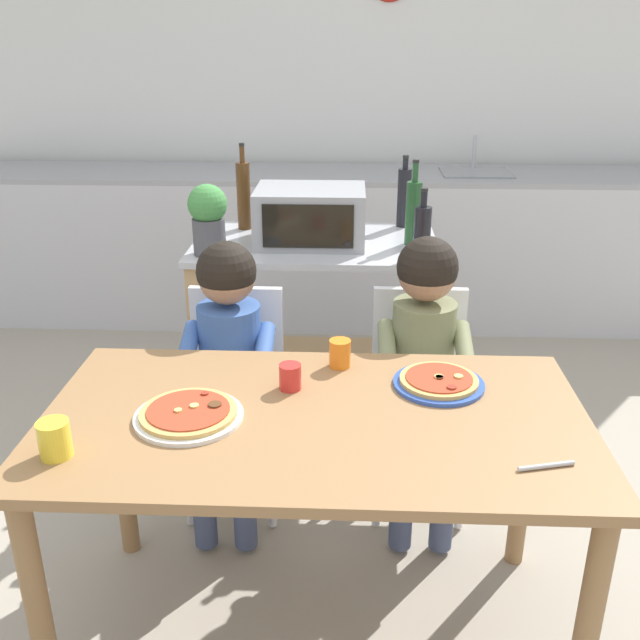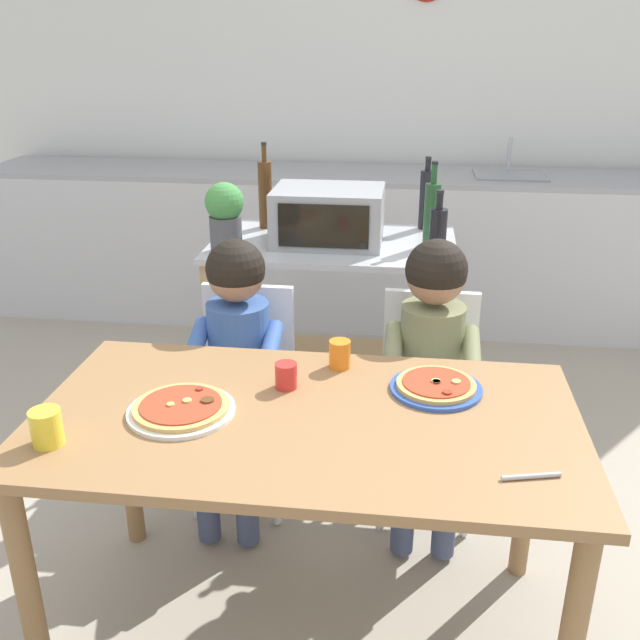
{
  "view_description": "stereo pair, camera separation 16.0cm",
  "coord_description": "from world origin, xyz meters",
  "px_view_note": "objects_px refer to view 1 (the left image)",
  "views": [
    {
      "loc": [
        0.09,
        -1.64,
        1.7
      ],
      "look_at": [
        0.0,
        0.3,
        0.89
      ],
      "focal_mm": 39.94,
      "sensor_mm": 36.0,
      "label": 1
    },
    {
      "loc": [
        0.25,
        -1.63,
        1.7
      ],
      "look_at": [
        0.0,
        0.3,
        0.89
      ],
      "focal_mm": 39.94,
      "sensor_mm": 36.0,
      "label": 2
    }
  ],
  "objects_px": {
    "bottle_clear_vinegar": "(404,197)",
    "bottle_brown_beer": "(244,195)",
    "bottle_squat_spirits": "(422,231)",
    "drinking_cup_red": "(290,377)",
    "serving_spoon": "(546,466)",
    "bottle_slim_sauce": "(413,212)",
    "dining_table": "(315,448)",
    "potted_herb_plant": "(208,217)",
    "dining_chair_left": "(235,383)",
    "pizza_plate_blue_rimmed": "(439,382)",
    "pizza_plate_white": "(189,414)",
    "kitchen_island_cart": "(316,306)",
    "drinking_cup_orange": "(340,353)",
    "drinking_cup_yellow": "(55,439)",
    "dining_chair_right": "(419,384)",
    "toaster_oven": "(310,216)",
    "child_in_blue_striped_shirt": "(227,348)",
    "child_in_olive_shirt": "(425,346)"
  },
  "relations": [
    {
      "from": "bottle_clear_vinegar",
      "to": "bottle_brown_beer",
      "type": "height_order",
      "value": "bottle_brown_beer"
    },
    {
      "from": "bottle_squat_spirits",
      "to": "drinking_cup_red",
      "type": "bearing_deg",
      "value": -117.44
    },
    {
      "from": "bottle_brown_beer",
      "to": "drinking_cup_red",
      "type": "height_order",
      "value": "bottle_brown_beer"
    },
    {
      "from": "bottle_brown_beer",
      "to": "serving_spoon",
      "type": "xyz_separation_m",
      "value": [
        0.93,
        -1.61,
        -0.28
      ]
    },
    {
      "from": "bottle_slim_sauce",
      "to": "bottle_brown_beer",
      "type": "xyz_separation_m",
      "value": [
        -0.72,
        0.21,
        0.02
      ]
    },
    {
      "from": "dining_table",
      "to": "drinking_cup_red",
      "type": "xyz_separation_m",
      "value": [
        -0.08,
        0.15,
        0.14
      ]
    },
    {
      "from": "potted_herb_plant",
      "to": "dining_chair_left",
      "type": "relative_size",
      "value": 0.34
    },
    {
      "from": "pizza_plate_blue_rimmed",
      "to": "pizza_plate_white",
      "type": "bearing_deg",
      "value": -162.46
    },
    {
      "from": "kitchen_island_cart",
      "to": "potted_herb_plant",
      "type": "distance_m",
      "value": 0.63
    },
    {
      "from": "bottle_squat_spirits",
      "to": "drinking_cup_orange",
      "type": "height_order",
      "value": "bottle_squat_spirits"
    },
    {
      "from": "dining_chair_left",
      "to": "bottle_squat_spirits",
      "type": "bearing_deg",
      "value": 23.91
    },
    {
      "from": "drinking_cup_yellow",
      "to": "dining_chair_right",
      "type": "bearing_deg",
      "value": 43.95
    },
    {
      "from": "dining_table",
      "to": "drinking_cup_orange",
      "type": "xyz_separation_m",
      "value": [
        0.06,
        0.3,
        0.14
      ]
    },
    {
      "from": "toaster_oven",
      "to": "child_in_blue_striped_shirt",
      "type": "relative_size",
      "value": 0.43
    },
    {
      "from": "pizza_plate_white",
      "to": "serving_spoon",
      "type": "bearing_deg",
      "value": -12.11
    },
    {
      "from": "potted_herb_plant",
      "to": "pizza_plate_white",
      "type": "bearing_deg",
      "value": -82.81
    },
    {
      "from": "bottle_clear_vinegar",
      "to": "dining_chair_left",
      "type": "relative_size",
      "value": 0.39
    },
    {
      "from": "bottle_squat_spirits",
      "to": "pizza_plate_blue_rimmed",
      "type": "distance_m",
      "value": 0.83
    },
    {
      "from": "pizza_plate_blue_rimmed",
      "to": "potted_herb_plant",
      "type": "bearing_deg",
      "value": 134.56
    },
    {
      "from": "bottle_brown_beer",
      "to": "serving_spoon",
      "type": "distance_m",
      "value": 1.88
    },
    {
      "from": "bottle_slim_sauce",
      "to": "dining_table",
      "type": "height_order",
      "value": "bottle_slim_sauce"
    },
    {
      "from": "bottle_brown_beer",
      "to": "dining_chair_right",
      "type": "height_order",
      "value": "bottle_brown_beer"
    },
    {
      "from": "child_in_olive_shirt",
      "to": "drinking_cup_yellow",
      "type": "height_order",
      "value": "child_in_olive_shirt"
    },
    {
      "from": "serving_spoon",
      "to": "dining_chair_right",
      "type": "bearing_deg",
      "value": 102.58
    },
    {
      "from": "drinking_cup_yellow",
      "to": "serving_spoon",
      "type": "relative_size",
      "value": 0.66
    },
    {
      "from": "pizza_plate_white",
      "to": "toaster_oven",
      "type": "bearing_deg",
      "value": 78.26
    },
    {
      "from": "pizza_plate_blue_rimmed",
      "to": "drinking_cup_red",
      "type": "bearing_deg",
      "value": -175.22
    },
    {
      "from": "dining_table",
      "to": "serving_spoon",
      "type": "xyz_separation_m",
      "value": [
        0.55,
        -0.22,
        0.11
      ]
    },
    {
      "from": "pizza_plate_white",
      "to": "drinking_cup_yellow",
      "type": "distance_m",
      "value": 0.34
    },
    {
      "from": "child_in_blue_striped_shirt",
      "to": "pizza_plate_blue_rimmed",
      "type": "distance_m",
      "value": 0.78
    },
    {
      "from": "dining_table",
      "to": "pizza_plate_white",
      "type": "relative_size",
      "value": 5.05
    },
    {
      "from": "child_in_blue_striped_shirt",
      "to": "serving_spoon",
      "type": "xyz_separation_m",
      "value": [
        0.88,
        -0.78,
        0.08
      ]
    },
    {
      "from": "dining_chair_right",
      "to": "kitchen_island_cart",
      "type": "bearing_deg",
      "value": 129.06
    },
    {
      "from": "bottle_squat_spirits",
      "to": "drinking_cup_yellow",
      "type": "bearing_deg",
      "value": -128.73
    },
    {
      "from": "dining_table",
      "to": "serving_spoon",
      "type": "distance_m",
      "value": 0.6
    },
    {
      "from": "dining_chair_right",
      "to": "bottle_clear_vinegar",
      "type": "bearing_deg",
      "value": 92.1
    },
    {
      "from": "dining_chair_left",
      "to": "dining_table",
      "type": "bearing_deg",
      "value": -64.05
    },
    {
      "from": "potted_herb_plant",
      "to": "child_in_blue_striped_shirt",
      "type": "distance_m",
      "value": 0.58
    },
    {
      "from": "potted_herb_plant",
      "to": "dining_table",
      "type": "xyz_separation_m",
      "value": [
        0.46,
        -1.0,
        -0.38
      ]
    },
    {
      "from": "dining_chair_left",
      "to": "pizza_plate_blue_rimmed",
      "type": "bearing_deg",
      "value": -36.28
    },
    {
      "from": "child_in_olive_shirt",
      "to": "serving_spoon",
      "type": "bearing_deg",
      "value": -75.68
    },
    {
      "from": "drinking_cup_red",
      "to": "dining_chair_left",
      "type": "bearing_deg",
      "value": 115.41
    },
    {
      "from": "bottle_squat_spirits",
      "to": "drinking_cup_yellow",
      "type": "distance_m",
      "value": 1.56
    },
    {
      "from": "drinking_cup_orange",
      "to": "bottle_clear_vinegar",
      "type": "bearing_deg",
      "value": 77.48
    },
    {
      "from": "bottle_squat_spirits",
      "to": "bottle_brown_beer",
      "type": "bearing_deg",
      "value": 151.39
    },
    {
      "from": "bottle_squat_spirits",
      "to": "drinking_cup_yellow",
      "type": "relative_size",
      "value": 2.93
    },
    {
      "from": "child_in_olive_shirt",
      "to": "serving_spoon",
      "type": "xyz_separation_m",
      "value": [
        0.21,
        -0.81,
        0.06
      ]
    },
    {
      "from": "bottle_slim_sauce",
      "to": "drinking_cup_red",
      "type": "relative_size",
      "value": 4.56
    },
    {
      "from": "toaster_oven",
      "to": "bottle_squat_spirits",
      "type": "relative_size",
      "value": 1.63
    },
    {
      "from": "serving_spoon",
      "to": "drinking_cup_orange",
      "type": "bearing_deg",
      "value": 133.48
    }
  ]
}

